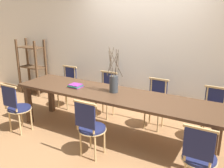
# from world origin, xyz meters

# --- Properties ---
(ground_plane) EXTENTS (16.00, 16.00, 0.00)m
(ground_plane) POSITION_xyz_m (0.00, 0.00, 0.00)
(ground_plane) COLOR #9E7047
(wall_rear) EXTENTS (12.00, 0.06, 3.20)m
(wall_rear) POSITION_xyz_m (0.00, 1.19, 1.60)
(wall_rear) COLOR white
(wall_rear) RESTS_ON ground_plane
(dining_table) EXTENTS (3.39, 0.80, 0.75)m
(dining_table) POSITION_xyz_m (0.00, 0.00, 0.67)
(dining_table) COLOR #4C3321
(dining_table) RESTS_ON ground_plane
(chair_near_leftend) EXTENTS (0.40, 0.40, 0.87)m
(chair_near_leftend) POSITION_xyz_m (-1.45, -0.67, 0.47)
(chair_near_leftend) COLOR #1E234C
(chair_near_leftend) RESTS_ON ground_plane
(chair_near_left) EXTENTS (0.40, 0.40, 0.87)m
(chair_near_left) POSITION_xyz_m (0.03, -0.67, 0.47)
(chair_near_left) COLOR #1E234C
(chair_near_left) RESTS_ON ground_plane
(chair_near_center) EXTENTS (0.40, 0.40, 0.87)m
(chair_near_center) POSITION_xyz_m (1.49, -0.67, 0.47)
(chair_near_center) COLOR #1E234C
(chair_near_center) RESTS_ON ground_plane
(chair_far_leftend) EXTENTS (0.40, 0.40, 0.87)m
(chair_far_leftend) POSITION_xyz_m (-1.47, 0.67, 0.47)
(chair_far_leftend) COLOR #1E234C
(chair_far_leftend) RESTS_ON ground_plane
(chair_far_left) EXTENTS (0.40, 0.40, 0.87)m
(chair_far_left) POSITION_xyz_m (-0.51, 0.67, 0.47)
(chair_far_left) COLOR #1E234C
(chair_far_left) RESTS_ON ground_plane
(chair_far_center) EXTENTS (0.40, 0.40, 0.87)m
(chair_far_center) POSITION_xyz_m (0.49, 0.67, 0.47)
(chair_far_center) COLOR #1E234C
(chair_far_center) RESTS_ON ground_plane
(chair_far_right) EXTENTS (0.40, 0.40, 0.87)m
(chair_far_right) POSITION_xyz_m (1.44, 0.67, 0.47)
(chair_far_right) COLOR #1E234C
(chair_far_right) RESTS_ON ground_plane
(vase_centerpiece) EXTENTS (0.28, 0.28, 0.73)m
(vase_centerpiece) POSITION_xyz_m (-0.00, 0.06, 0.90)
(vase_centerpiece) COLOR #33383D
(vase_centerpiece) RESTS_ON dining_table
(book_stack) EXTENTS (0.21, 0.20, 0.05)m
(book_stack) POSITION_xyz_m (-0.69, -0.04, 0.78)
(book_stack) COLOR #842D8C
(book_stack) RESTS_ON dining_table
(shelving_rack) EXTENTS (0.65, 0.35, 1.33)m
(shelving_rack) POSITION_xyz_m (-2.78, 0.94, 0.66)
(shelving_rack) COLOR #513823
(shelving_rack) RESTS_ON ground_plane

